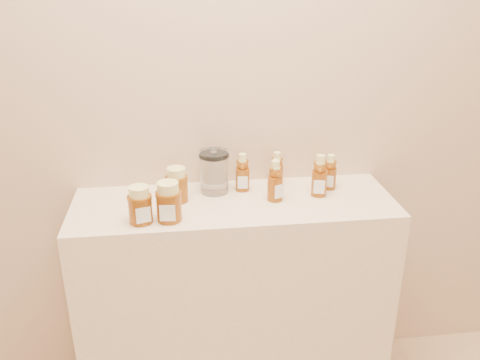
{
  "coord_description": "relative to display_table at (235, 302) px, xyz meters",
  "views": [
    {
      "loc": [
        -0.19,
        -0.14,
        1.71
      ],
      "look_at": [
        0.02,
        1.52,
        1.0
      ],
      "focal_mm": 38.0,
      "sensor_mm": 36.0,
      "label": 1
    }
  ],
  "objects": [
    {
      "name": "honey_jar_front",
      "position": [
        -0.24,
        -0.12,
        0.52
      ],
      "size": [
        0.1,
        0.1,
        0.14
      ],
      "primitive_type": null,
      "rotation": [
        0.0,
        0.0,
        -0.12
      ],
      "color": "#6C3008",
      "rests_on": "display_table"
    },
    {
      "name": "bear_bottle_back_right",
      "position": [
        0.38,
        0.08,
        0.53
      ],
      "size": [
        0.07,
        0.07,
        0.16
      ],
      "primitive_type": null,
      "rotation": [
        0.0,
        0.0,
        -0.41
      ],
      "color": "#6C3008",
      "rests_on": "display_table"
    },
    {
      "name": "bear_bottle_front_right",
      "position": [
        0.33,
        0.02,
        0.54
      ],
      "size": [
        0.08,
        0.08,
        0.18
      ],
      "primitive_type": null,
      "rotation": [
        0.0,
        0.0,
        -0.27
      ],
      "color": "#6C3008",
      "rests_on": "display_table"
    },
    {
      "name": "bear_bottle_front_left",
      "position": [
        0.15,
        -0.0,
        0.54
      ],
      "size": [
        0.08,
        0.08,
        0.18
      ],
      "primitive_type": null,
      "rotation": [
        0.0,
        0.0,
        0.41
      ],
      "color": "#6C3008",
      "rests_on": "display_table"
    },
    {
      "name": "bear_bottle_back_mid",
      "position": [
        0.18,
        0.13,
        0.53
      ],
      "size": [
        0.06,
        0.06,
        0.16
      ],
      "primitive_type": null,
      "rotation": [
        0.0,
        0.0,
        -0.21
      ],
      "color": "#6C3008",
      "rests_on": "display_table"
    },
    {
      "name": "honey_jar_left",
      "position": [
        -0.33,
        -0.12,
        0.52
      ],
      "size": [
        0.1,
        0.1,
        0.13
      ],
      "primitive_type": null,
      "rotation": [
        0.0,
        0.0,
        0.29
      ],
      "color": "#6C3008",
      "rests_on": "display_table"
    },
    {
      "name": "display_table",
      "position": [
        0.0,
        0.0,
        0.0
      ],
      "size": [
        1.2,
        0.4,
        0.9
      ],
      "primitive_type": "cube",
      "color": "beige",
      "rests_on": "ground"
    },
    {
      "name": "glass_canister",
      "position": [
        -0.07,
        0.1,
        0.54
      ],
      "size": [
        0.12,
        0.12,
        0.18
      ],
      "primitive_type": null,
      "rotation": [
        0.0,
        0.0,
        -0.02
      ],
      "color": "white",
      "rests_on": "display_table"
    },
    {
      "name": "bear_bottle_back_left",
      "position": [
        0.04,
        0.1,
        0.53
      ],
      "size": [
        0.06,
        0.06,
        0.17
      ],
      "primitive_type": null,
      "rotation": [
        0.0,
        0.0,
        -0.1
      ],
      "color": "#6C3008",
      "rests_on": "display_table"
    },
    {
      "name": "honey_jar_back",
      "position": [
        -0.21,
        0.04,
        0.52
      ],
      "size": [
        0.11,
        0.11,
        0.13
      ],
      "primitive_type": null,
      "rotation": [
        0.0,
        0.0,
        -0.41
      ],
      "color": "#6C3008",
      "rests_on": "display_table"
    },
    {
      "name": "wall_back",
      "position": [
        0.0,
        0.2,
        0.9
      ],
      "size": [
        3.5,
        0.02,
        2.7
      ],
      "primitive_type": "cube",
      "color": "#CBAB89",
      "rests_on": "ground"
    }
  ]
}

